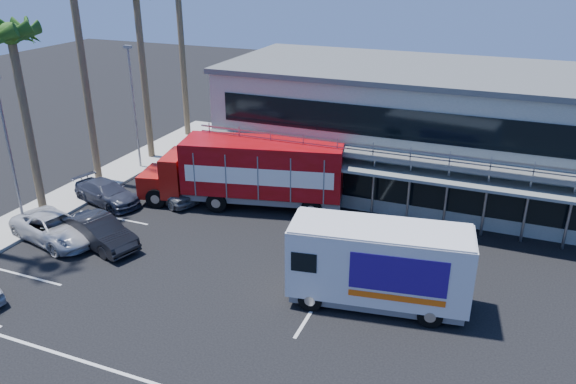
% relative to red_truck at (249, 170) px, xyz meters
% --- Properties ---
extents(ground, '(120.00, 120.00, 0.00)m').
position_rel_red_truck_xyz_m(ground, '(4.77, -8.33, -2.13)').
color(ground, black).
rests_on(ground, ground).
extents(building, '(22.40, 12.00, 7.30)m').
position_rel_red_truck_xyz_m(building, '(7.77, 6.61, 1.53)').
color(building, gray).
rests_on(building, ground).
extents(curb_strip, '(3.00, 32.00, 0.16)m').
position_rel_red_truck_xyz_m(curb_strip, '(-10.23, -2.33, -2.05)').
color(curb_strip, '#A5A399').
rests_on(curb_strip, ground).
extents(palm_c, '(2.80, 2.80, 10.75)m').
position_rel_red_truck_xyz_m(palm_c, '(-10.13, -5.33, 7.09)').
color(palm_c, brown).
rests_on(palm_c, ground).
extents(palm_e, '(2.80, 2.80, 12.25)m').
position_rel_red_truck_xyz_m(palm_e, '(-9.93, 4.67, 8.45)').
color(palm_e, brown).
rests_on(palm_e, ground).
extents(light_pole_near, '(0.50, 0.25, 8.09)m').
position_rel_red_truck_xyz_m(light_pole_near, '(-9.43, -7.33, 2.38)').
color(light_pole_near, gray).
rests_on(light_pole_near, ground).
extents(light_pole_far, '(0.50, 0.25, 8.09)m').
position_rel_red_truck_xyz_m(light_pole_far, '(-9.43, 2.67, 2.38)').
color(light_pole_far, gray).
rests_on(light_pole_far, ground).
extents(red_truck, '(11.77, 5.08, 3.86)m').
position_rel_red_truck_xyz_m(red_truck, '(0.00, 0.00, 0.00)').
color(red_truck, '#A3130D').
rests_on(red_truck, ground).
extents(white_van, '(7.42, 3.48, 3.49)m').
position_rel_red_truck_xyz_m(white_van, '(9.03, -6.92, -0.28)').
color(white_van, silver).
rests_on(white_van, ground).
extents(parked_car_b, '(4.77, 2.85, 1.48)m').
position_rel_red_truck_xyz_m(parked_car_b, '(-4.73, -7.13, -1.38)').
color(parked_car_b, black).
rests_on(parked_car_b, ground).
extents(parked_car_c, '(5.47, 3.46, 1.41)m').
position_rel_red_truck_xyz_m(parked_car_c, '(-7.14, -7.53, -1.42)').
color(parked_car_c, '#BABABC').
rests_on(parked_car_c, ground).
extents(parked_car_d, '(4.83, 2.93, 1.31)m').
position_rel_red_truck_xyz_m(parked_car_d, '(-7.73, -2.85, -1.47)').
color(parked_car_d, '#303341').
rests_on(parked_car_d, ground).
extents(parked_car_e, '(4.60, 3.22, 1.45)m').
position_rel_red_truck_xyz_m(parked_car_e, '(-4.73, -1.13, -1.40)').
color(parked_car_e, slate).
rests_on(parked_car_e, ground).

